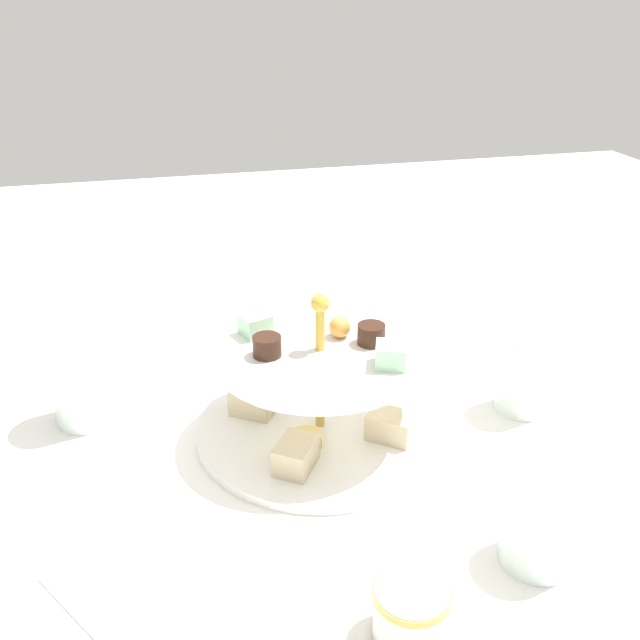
{
  "coord_description": "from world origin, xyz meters",
  "views": [
    {
      "loc": [
        0.63,
        -0.16,
        0.46
      ],
      "look_at": [
        0.0,
        0.0,
        0.14
      ],
      "focal_mm": 39.3,
      "sensor_mm": 36.0,
      "label": 1
    }
  ],
  "objects": [
    {
      "name": "butter_knife_right",
      "position": [
        0.22,
        -0.23,
        0.0
      ],
      "size": [
        0.15,
        0.11,
        0.0
      ],
      "primitive_type": "cube",
      "rotation": [
        0.0,
        0.0,
        6.87
      ],
      "color": "silver",
      "rests_on": "ground_plane"
    },
    {
      "name": "tiered_serving_stand",
      "position": [
        0.0,
        -0.0,
        0.05
      ],
      "size": [
        0.28,
        0.28,
        0.17
      ],
      "color": "white",
      "rests_on": "ground_plane"
    },
    {
      "name": "water_glass_short_left",
      "position": [
        0.23,
        0.14,
        0.03
      ],
      "size": [
        0.06,
        0.06,
        0.07
      ],
      "primitive_type": "cylinder",
      "color": "silver",
      "rests_on": "ground_plane"
    },
    {
      "name": "water_glass_mid_back",
      "position": [
        0.01,
        0.24,
        0.05
      ],
      "size": [
        0.06,
        0.06,
        0.1
      ],
      "primitive_type": "cylinder",
      "color": "silver",
      "rests_on": "ground_plane"
    },
    {
      "name": "ground_plane",
      "position": [
        0.0,
        0.0,
        0.0
      ],
      "size": [
        2.4,
        2.4,
        0.0
      ],
      "primitive_type": "plane",
      "color": "white"
    },
    {
      "name": "water_glass_tall_right",
      "position": [
        -0.09,
        -0.25,
        0.06
      ],
      "size": [
        0.07,
        0.07,
        0.11
      ],
      "primitive_type": "cylinder",
      "color": "silver",
      "rests_on": "ground_plane"
    },
    {
      "name": "butter_knife_left",
      "position": [
        -0.31,
        0.05,
        0.0
      ],
      "size": [
        0.01,
        0.17,
        0.0
      ],
      "primitive_type": "cube",
      "rotation": [
        0.0,
        0.0,
        4.71
      ],
      "color": "silver",
      "rests_on": "ground_plane"
    },
    {
      "name": "teacup_with_saucer",
      "position": [
        0.28,
        -0.0,
        0.02
      ],
      "size": [
        0.09,
        0.09,
        0.05
      ],
      "color": "white",
      "rests_on": "ground_plane"
    }
  ]
}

